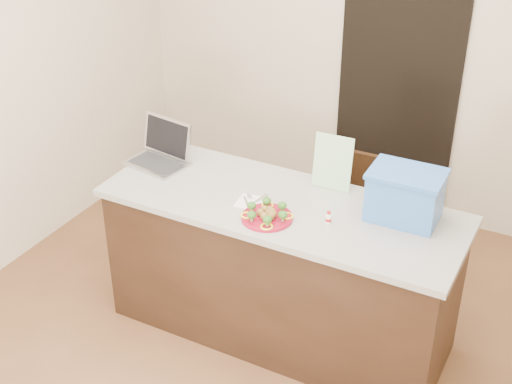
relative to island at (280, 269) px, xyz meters
The scene contains 16 objects.
ground 0.53m from the island, 90.00° to the right, with size 4.00×4.00×0.00m, color brown.
room_shell 1.18m from the island, 90.00° to the right, with size 4.00×4.00×4.00m.
doorway 1.81m from the island, 86.69° to the left, with size 0.90×0.02×2.00m, color black.
island is the anchor object (origin of this frame).
plate 0.51m from the island, 88.97° to the right, with size 0.28×0.28×0.02m.
meatballs 0.53m from the island, 88.17° to the right, with size 0.11×0.11×0.04m.
broccoli 0.55m from the island, 88.97° to the right, with size 0.24×0.22×0.04m.
pepper_rings 0.51m from the island, 88.97° to the right, with size 0.26×0.26×0.01m.
napkin 0.49m from the island, 151.07° to the right, with size 0.16×0.16×0.01m, color silver.
fork 0.50m from the island, 156.84° to the right, with size 0.09×0.15×0.00m.
knife 0.49m from the island, 139.72° to the right, with size 0.03×0.21×0.01m.
yogurt_bottle 0.58m from the island, 13.14° to the right, with size 0.03×0.03×0.07m.
laptop 1.03m from the island, behind, with size 0.40×0.34×0.26m.
leaflet 0.71m from the island, 58.54° to the left, with size 0.23×0.00×0.33m, color white.
blue_box 0.90m from the island, 13.92° to the left, with size 0.40×0.29×0.28m.
chair 0.80m from the island, 74.44° to the left, with size 0.39×0.39×0.88m.
Camera 1 is at (1.46, -2.84, 2.97)m, focal length 50.00 mm.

